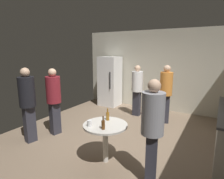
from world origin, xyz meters
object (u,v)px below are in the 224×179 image
object	(u,v)px
person_in_white_shirt	(137,87)
person_in_maroon_shirt	(54,97)
beer_bottle_brown	(103,125)
person_in_orange_shirt	(166,90)
beer_bottle_amber	(108,116)
foreground_table	(105,130)
plastic_cup_white	(90,123)
refrigerator	(110,81)
person_in_black_shirt	(27,100)
person_in_gray_shirt	(152,124)

from	to	relation	value
person_in_white_shirt	person_in_maroon_shirt	bearing A→B (deg)	-27.35
beer_bottle_brown	person_in_orange_shirt	xyz separation A→B (m)	(0.33, 2.67, 0.14)
person_in_orange_shirt	beer_bottle_amber	bearing A→B (deg)	-35.24
foreground_table	beer_bottle_amber	xyz separation A→B (m)	(-0.07, 0.20, 0.19)
foreground_table	person_in_maroon_shirt	world-z (taller)	person_in_maroon_shirt
plastic_cup_white	person_in_maroon_shirt	distance (m)	1.64
plastic_cup_white	refrigerator	bearing A→B (deg)	115.71
refrigerator	person_in_black_shirt	bearing A→B (deg)	-90.71
beer_bottle_amber	beer_bottle_brown	distance (m)	0.43
person_in_gray_shirt	person_in_white_shirt	bearing A→B (deg)	-81.86
person_in_black_shirt	person_in_maroon_shirt	xyz separation A→B (m)	(0.18, 0.58, -0.04)
person_in_white_shirt	foreground_table	bearing A→B (deg)	11.60
refrigerator	foreground_table	xyz separation A→B (m)	(1.84, -3.22, -0.27)
person_in_gray_shirt	person_in_orange_shirt	bearing A→B (deg)	-98.51
person_in_black_shirt	foreground_table	bearing A→B (deg)	15.88
foreground_table	person_in_white_shirt	xyz separation A→B (m)	(-0.51, 2.64, 0.29)
person_in_orange_shirt	refrigerator	bearing A→B (deg)	-131.44
beer_bottle_brown	person_in_orange_shirt	bearing A→B (deg)	82.88
person_in_white_shirt	person_in_black_shirt	xyz separation A→B (m)	(-1.37, -2.83, 0.06)
person_in_white_shirt	beer_bottle_brown	bearing A→B (deg)	12.49
person_in_gray_shirt	person_in_black_shirt	bearing A→B (deg)	-17.25
beer_bottle_brown	person_in_gray_shirt	xyz separation A→B (m)	(0.81, 0.10, 0.14)
beer_bottle_amber	plastic_cup_white	world-z (taller)	beer_bottle_amber
plastic_cup_white	person_in_gray_shirt	size ratio (longest dim) A/B	0.07
foreground_table	refrigerator	bearing A→B (deg)	119.77
beer_bottle_brown	person_in_maroon_shirt	distance (m)	1.89
foreground_table	person_in_orange_shirt	xyz separation A→B (m)	(0.42, 2.47, 0.33)
foreground_table	person_in_maroon_shirt	size ratio (longest dim) A/B	0.49
beer_bottle_brown	foreground_table	bearing A→B (deg)	113.06
refrigerator	beer_bottle_amber	size ratio (longest dim) A/B	7.83
person_in_white_shirt	person_in_orange_shirt	bearing A→B (deg)	80.30
refrigerator	person_in_white_shirt	world-z (taller)	refrigerator
foreground_table	beer_bottle_brown	world-z (taller)	beer_bottle_brown
beer_bottle_brown	plastic_cup_white	xyz separation A→B (m)	(-0.27, -0.01, -0.03)
refrigerator	person_in_maroon_shirt	world-z (taller)	refrigerator
refrigerator	person_in_orange_shirt	world-z (taller)	refrigerator
beer_bottle_amber	person_in_gray_shirt	world-z (taller)	person_in_gray_shirt
person_in_white_shirt	person_in_maroon_shirt	size ratio (longest dim) A/B	0.98
person_in_gray_shirt	beer_bottle_amber	bearing A→B (deg)	-36.07
refrigerator	foreground_table	world-z (taller)	refrigerator
person_in_white_shirt	person_in_gray_shirt	xyz separation A→B (m)	(1.41, -2.75, 0.03)
refrigerator	person_in_white_shirt	bearing A→B (deg)	-23.55
plastic_cup_white	person_in_orange_shirt	distance (m)	2.76
beer_bottle_amber	refrigerator	bearing A→B (deg)	120.33
person_in_white_shirt	plastic_cup_white	bearing A→B (deg)	7.10
beer_bottle_brown	refrigerator	bearing A→B (deg)	119.40
refrigerator	plastic_cup_white	size ratio (longest dim) A/B	16.36
person_in_white_shirt	person_in_orange_shirt	distance (m)	0.95
beer_bottle_brown	person_in_gray_shirt	size ratio (longest dim) A/B	0.14
beer_bottle_brown	person_in_maroon_shirt	bearing A→B (deg)	161.78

